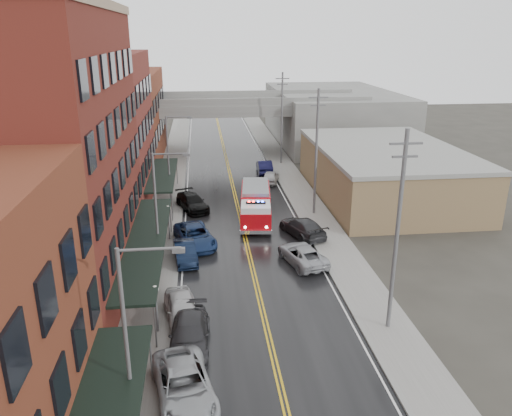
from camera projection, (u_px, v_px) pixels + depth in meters
road at (245, 237)px, 43.10m from camera, size 11.00×160.00×0.02m
sidewalk_left at (159, 240)px, 42.30m from camera, size 3.00×160.00×0.15m
sidewalk_right at (327, 233)px, 43.85m from camera, size 3.00×160.00×0.15m
curb_left at (179, 239)px, 42.48m from camera, size 0.30×160.00×0.15m
curb_right at (309, 234)px, 43.67m from camera, size 0.30×160.00×0.15m
brick_building_b at (49, 159)px, 32.15m from camera, size 9.00×20.00×18.00m
brick_building_c at (100, 132)px, 49.05m from camera, size 9.00×15.00×15.00m
brick_building_far at (125, 119)px, 65.96m from camera, size 9.00×20.00×12.00m
tan_building at (385, 173)px, 53.34m from camera, size 14.00×22.00×5.00m
right_far_block at (332, 116)px, 81.18m from camera, size 18.00×30.00×8.00m
awning_1 at (147, 241)px, 34.75m from camera, size 2.60×18.00×3.09m
awning_2 at (163, 174)px, 51.16m from camera, size 2.60×13.00×3.09m
globe_lamp_1 at (156, 298)px, 28.53m from camera, size 0.44×0.44×3.12m
globe_lamp_2 at (168, 215)px, 41.66m from camera, size 0.44×0.44×3.12m
street_lamp_0 at (132, 335)px, 20.06m from camera, size 2.64×0.22×9.00m
street_lamp_1 at (159, 206)px, 35.06m from camera, size 2.64×0.22×9.00m
street_lamp_2 at (171, 154)px, 50.07m from camera, size 2.64×0.22×9.00m
utility_pole_0 at (397, 230)px, 27.71m from camera, size 1.80×0.24×12.00m
utility_pole_1 at (316, 151)px, 46.46m from camera, size 1.80×0.24×12.00m
utility_pole_2 at (282, 117)px, 65.21m from camera, size 1.80×0.24×12.00m
overpass at (224, 112)px, 71.12m from camera, size 40.00×10.00×7.50m
fire_truck at (256, 204)px, 46.30m from camera, size 4.12×8.72×3.09m
parked_car_left_2 at (184, 385)px, 23.77m from camera, size 3.67×6.12×1.59m
parked_car_left_3 at (189, 334)px, 27.80m from camera, size 2.44×5.50×1.57m
parked_car_left_4 at (182, 309)px, 30.28m from camera, size 2.68×5.05×1.64m
parked_car_left_5 at (185, 252)px, 38.35m from camera, size 2.12×4.64×1.47m
parked_car_left_6 at (195, 236)px, 41.26m from camera, size 4.01×6.28×1.61m
parked_car_left_7 at (192, 202)px, 49.63m from camera, size 3.81×5.75×1.55m
parked_car_right_0 at (302, 254)px, 38.00m from camera, size 3.66×5.65×1.45m
parked_car_right_1 at (302, 227)px, 43.18m from camera, size 3.91×5.89×1.59m
parked_car_right_2 at (271, 177)px, 58.53m from camera, size 2.74×4.54×1.45m
parked_car_right_3 at (264, 166)px, 62.73m from camera, size 1.84×5.00×1.64m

